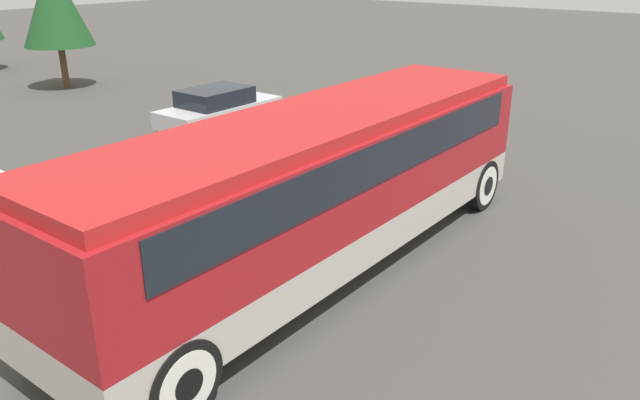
% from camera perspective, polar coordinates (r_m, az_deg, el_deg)
% --- Properties ---
extents(ground_plane, '(120.00, 120.00, 0.00)m').
position_cam_1_polar(ground_plane, '(11.64, 0.00, -5.99)').
color(ground_plane, '#423F3D').
extents(tour_bus, '(10.73, 2.65, 2.90)m').
position_cam_1_polar(tour_bus, '(11.01, 0.31, 2.37)').
color(tour_bus, '#B7B2A8').
rests_on(tour_bus, ground_plane).
extents(parked_car_mid, '(4.27, 1.81, 1.34)m').
position_cam_1_polar(parked_car_mid, '(20.96, -9.25, 8.29)').
color(parked_car_mid, '#BCBCC1').
rests_on(parked_car_mid, ground_plane).
extents(tree_left, '(2.86, 2.86, 5.23)m').
position_cam_1_polar(tree_left, '(29.08, -23.11, 16.23)').
color(tree_left, brown).
rests_on(tree_left, ground_plane).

